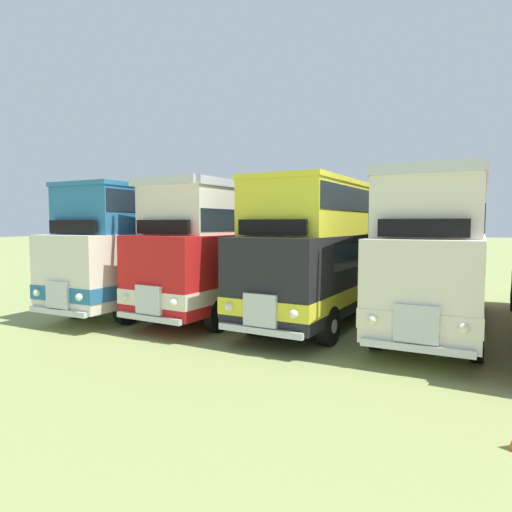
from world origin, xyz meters
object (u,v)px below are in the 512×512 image
object	(u,v)px
bus_first_in_row	(178,241)
bus_third_in_row	(338,244)
bus_second_in_row	(256,245)
bus_fourth_in_row	(440,251)

from	to	relation	value
bus_first_in_row	bus_third_in_row	distance (m)	6.64
bus_second_in_row	bus_fourth_in_row	distance (m)	6.61
bus_first_in_row	bus_fourth_in_row	bearing A→B (deg)	2.24
bus_fourth_in_row	bus_first_in_row	bearing A→B (deg)	-177.76
bus_first_in_row	bus_fourth_in_row	size ratio (longest dim) A/B	1.12
bus_first_in_row	bus_second_in_row	xyz separation A→B (m)	(3.32, 0.57, -0.11)
bus_first_in_row	bus_third_in_row	bearing A→B (deg)	4.02
bus_second_in_row	bus_fourth_in_row	world-z (taller)	same
bus_third_in_row	bus_fourth_in_row	xyz separation A→B (m)	(3.30, -0.08, -0.12)
bus_second_in_row	bus_first_in_row	bearing A→B (deg)	-170.30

